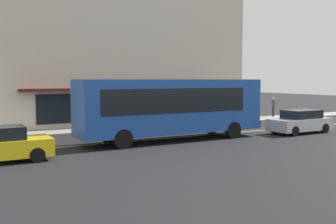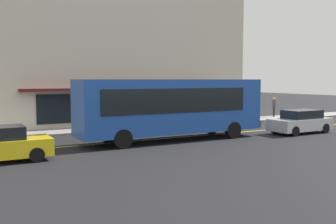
{
  "view_description": "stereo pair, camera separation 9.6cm",
  "coord_description": "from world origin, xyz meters",
  "px_view_note": "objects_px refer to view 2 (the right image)",
  "views": [
    {
      "loc": [
        -13.18,
        -19.69,
        3.49
      ],
      "look_at": [
        -2.54,
        -0.28,
        1.6
      ],
      "focal_mm": 40.65,
      "sensor_mm": 36.0,
      "label": 1
    },
    {
      "loc": [
        -13.09,
        -19.74,
        3.49
      ],
      "look_at": [
        -2.54,
        -0.28,
        1.6
      ],
      "focal_mm": 40.65,
      "sensor_mm": 36.0,
      "label": 2
    }
  ],
  "objects_px": {
    "traffic_light": "(144,93)",
    "pedestrian_near_storefront": "(165,111)",
    "pedestrian_by_curb": "(259,106)",
    "car_silver": "(301,122)",
    "pedestrian_mid_block": "(274,105)",
    "bus": "(173,106)"
  },
  "relations": [
    {
      "from": "traffic_light",
      "to": "pedestrian_near_storefront",
      "type": "relative_size",
      "value": 1.97
    },
    {
      "from": "pedestrian_mid_block",
      "to": "car_silver",
      "type": "bearing_deg",
      "value": -124.09
    },
    {
      "from": "traffic_light",
      "to": "pedestrian_by_curb",
      "type": "xyz_separation_m",
      "value": [
        11.66,
        1.15,
        -1.35
      ]
    },
    {
      "from": "traffic_light",
      "to": "car_silver",
      "type": "bearing_deg",
      "value": -39.54
    },
    {
      "from": "bus",
      "to": "pedestrian_mid_block",
      "type": "bearing_deg",
      "value": 25.0
    },
    {
      "from": "car_silver",
      "to": "bus",
      "type": "bearing_deg",
      "value": 170.7
    },
    {
      "from": "car_silver",
      "to": "pedestrian_mid_block",
      "type": "distance_m",
      "value": 9.73
    },
    {
      "from": "bus",
      "to": "pedestrian_mid_block",
      "type": "relative_size",
      "value": 6.36
    },
    {
      "from": "traffic_light",
      "to": "pedestrian_by_curb",
      "type": "relative_size",
      "value": 1.86
    },
    {
      "from": "bus",
      "to": "pedestrian_by_curb",
      "type": "xyz_separation_m",
      "value": [
        12.26,
        6.44,
        -0.8
      ]
    },
    {
      "from": "traffic_light",
      "to": "pedestrian_mid_block",
      "type": "height_order",
      "value": "traffic_light"
    },
    {
      "from": "car_silver",
      "to": "pedestrian_near_storefront",
      "type": "distance_m",
      "value": 9.84
    },
    {
      "from": "car_silver",
      "to": "pedestrian_by_curb",
      "type": "bearing_deg",
      "value": 65.94
    },
    {
      "from": "traffic_light",
      "to": "pedestrian_near_storefront",
      "type": "bearing_deg",
      "value": 27.31
    },
    {
      "from": "bus",
      "to": "pedestrian_near_storefront",
      "type": "bearing_deg",
      "value": 65.86
    },
    {
      "from": "car_silver",
      "to": "pedestrian_near_storefront",
      "type": "xyz_separation_m",
      "value": [
        -5.84,
        7.91,
        0.38
      ]
    },
    {
      "from": "pedestrian_near_storefront",
      "to": "car_silver",
      "type": "bearing_deg",
      "value": -53.54
    },
    {
      "from": "pedestrian_mid_block",
      "to": "pedestrian_by_curb",
      "type": "distance_m",
      "value": 1.94
    },
    {
      "from": "traffic_light",
      "to": "pedestrian_near_storefront",
      "type": "distance_m",
      "value": 2.95
    },
    {
      "from": "bus",
      "to": "pedestrian_by_curb",
      "type": "height_order",
      "value": "bus"
    },
    {
      "from": "bus",
      "to": "car_silver",
      "type": "distance_m",
      "value": 8.95
    },
    {
      "from": "bus",
      "to": "pedestrian_near_storefront",
      "type": "height_order",
      "value": "bus"
    }
  ]
}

